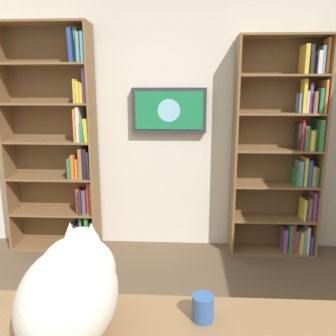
% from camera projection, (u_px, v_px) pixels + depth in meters
% --- Properties ---
extents(wall_back, '(4.52, 0.06, 2.70)m').
position_uv_depth(wall_back, '(163.00, 117.00, 3.51)').
color(wall_back, silver).
rests_on(wall_back, ground).
extents(bookshelf_left, '(0.84, 0.28, 2.10)m').
position_uv_depth(bookshelf_left, '(287.00, 152.00, 3.35)').
color(bookshelf_left, brown).
rests_on(bookshelf_left, ground).
extents(bookshelf_right, '(0.89, 0.28, 2.23)m').
position_uv_depth(bookshelf_right, '(62.00, 146.00, 3.46)').
color(bookshelf_right, brown).
rests_on(bookshelf_right, ground).
extents(wall_mounted_tv, '(0.73, 0.07, 0.44)m').
position_uv_depth(wall_mounted_tv, '(169.00, 110.00, 3.41)').
color(wall_mounted_tv, '#333338').
extents(cat, '(0.31, 0.57, 0.36)m').
position_uv_depth(cat, '(72.00, 287.00, 1.16)').
color(cat, silver).
rests_on(cat, desk).
extents(coffee_mug, '(0.08, 0.08, 0.10)m').
position_uv_depth(coffee_mug, '(203.00, 308.00, 1.26)').
color(coffee_mug, '#335999').
rests_on(coffee_mug, desk).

